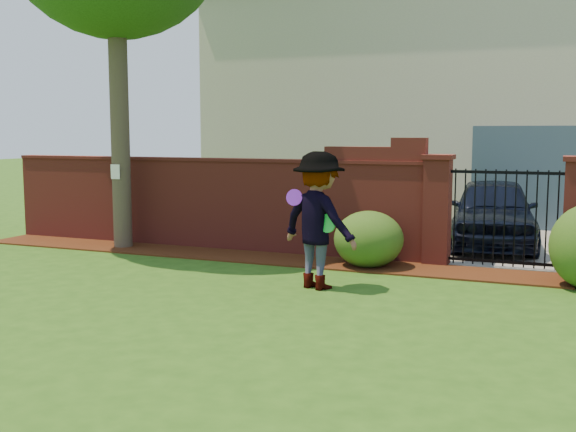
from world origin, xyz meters
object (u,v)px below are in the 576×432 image
at_px(car, 493,213).
at_px(frisbee_purple, 294,197).
at_px(frisbee_green, 328,223).
at_px(man, 317,221).

distance_m(car, frisbee_purple, 5.29).
relative_size(car, frisbee_purple, 16.58).
distance_m(car, frisbee_green, 5.11).
distance_m(frisbee_purple, frisbee_green, 0.63).
bearing_deg(frisbee_purple, man, 12.01).
bearing_deg(man, car, -91.85).
height_order(man, frisbee_purple, man).
bearing_deg(man, frisbee_purple, 33.27).
bearing_deg(frisbee_purple, car, 63.99).
xyz_separation_m(car, frisbee_green, (-1.77, -4.79, 0.30)).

